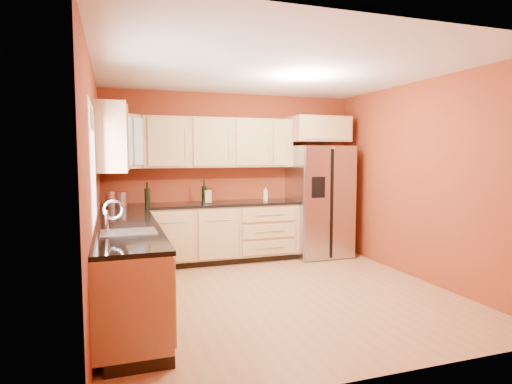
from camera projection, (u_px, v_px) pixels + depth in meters
floor at (278, 294)px, 5.05m from camera, size 4.00×4.00×0.00m
ceiling at (279, 70)px, 4.83m from camera, size 4.00×4.00×0.00m
wall_back at (233, 176)px, 6.83m from camera, size 4.00×0.04×2.60m
wall_front at (382, 203)px, 3.05m from camera, size 4.00×0.04×2.60m
wall_left at (94, 189)px, 4.31m from camera, size 0.04×4.00×2.60m
wall_right at (421, 181)px, 5.57m from camera, size 0.04×4.00×2.60m
base_cabinets_back at (203, 235)px, 6.45m from camera, size 2.90×0.60×0.88m
base_cabinets_left at (127, 270)px, 4.48m from camera, size 0.60×2.80×0.88m
countertop_back at (203, 204)px, 6.40m from camera, size 2.90×0.62×0.04m
countertop_left at (127, 226)px, 4.44m from camera, size 0.62×2.80×0.04m
upper_cabinets_back at (220, 143)px, 6.55m from camera, size 2.30×0.33×0.75m
upper_cabinets_left at (110, 139)px, 5.00m from camera, size 0.33×1.35×0.75m
corner_upper_cabinet at (123, 141)px, 5.94m from camera, size 0.67×0.67×0.75m
over_fridge_cabinet at (318, 129)px, 6.91m from camera, size 0.92×0.60×0.40m
refrigerator at (319, 201)px, 6.94m from camera, size 0.90×0.75×1.78m
window at (93, 165)px, 3.82m from camera, size 0.03×0.90×1.00m
sink_faucet at (128, 217)px, 3.95m from camera, size 0.50×0.42×0.30m
canister_left at (111, 199)px, 5.97m from camera, size 0.16×0.16×0.21m
canister_right at (123, 199)px, 6.02m from camera, size 0.15×0.15×0.20m
wine_bottle_a at (147, 194)px, 6.07m from camera, size 0.09×0.09×0.34m
wine_bottle_b at (204, 191)px, 6.42m from camera, size 0.09×0.09×0.35m
knife_block at (208, 197)px, 6.35m from camera, size 0.11×0.11×0.19m
soap_dispenser at (266, 194)px, 6.75m from camera, size 0.08×0.08×0.20m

